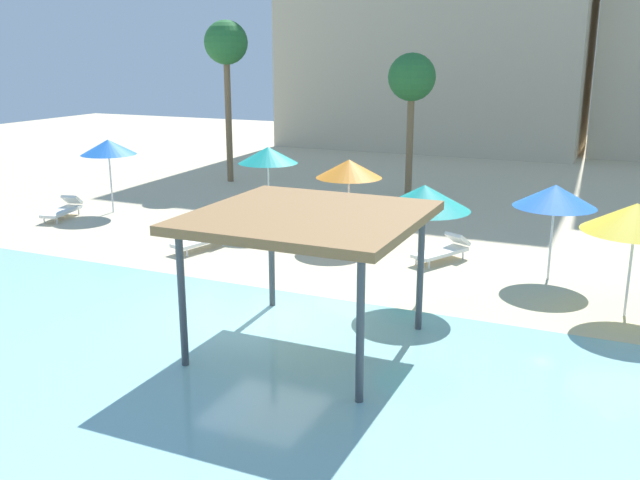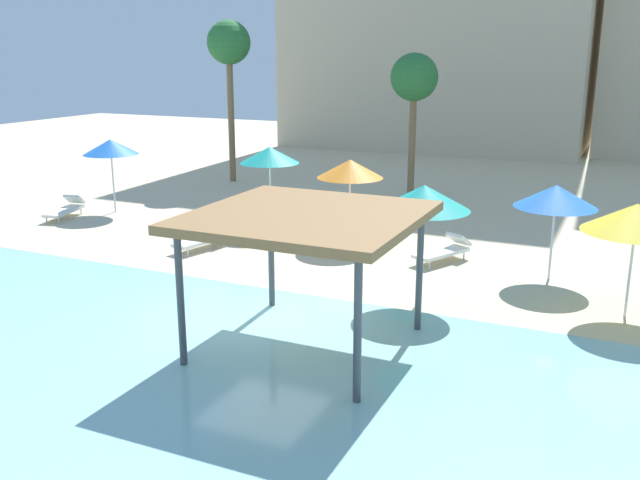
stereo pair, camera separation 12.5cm
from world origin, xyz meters
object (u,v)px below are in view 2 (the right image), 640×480
at_px(lounge_chair_5, 66,208).
at_px(palm_tree_1, 229,47).
at_px(beach_umbrella_orange_4, 350,169).
at_px(beach_umbrella_teal_0, 270,155).
at_px(shade_pavilion, 307,221).
at_px(beach_umbrella_teal_6, 424,198).
at_px(beach_umbrella_yellow_1, 636,218).
at_px(lounge_chair_2, 205,238).
at_px(palm_tree_0, 414,80).
at_px(beach_umbrella_blue_5, 111,147).
at_px(lounge_chair_6, 445,250).
at_px(beach_umbrella_blue_2, 556,196).

bearing_deg(lounge_chair_5, palm_tree_1, 156.82).
bearing_deg(beach_umbrella_orange_4, beach_umbrella_teal_0, 168.05).
bearing_deg(shade_pavilion, beach_umbrella_teal_6, 70.08).
relative_size(lounge_chair_5, palm_tree_1, 0.28).
height_order(beach_umbrella_yellow_1, palm_tree_1, palm_tree_1).
relative_size(lounge_chair_2, lounge_chair_5, 1.00).
bearing_deg(palm_tree_0, shade_pavilion, -79.91).
relative_size(shade_pavilion, beach_umbrella_teal_6, 1.50).
height_order(shade_pavilion, lounge_chair_5, shade_pavilion).
xyz_separation_m(shade_pavilion, beach_umbrella_teal_0, (-5.40, 8.43, -0.16)).
distance_m(beach_umbrella_blue_5, palm_tree_0, 11.99).
bearing_deg(lounge_chair_6, beach_umbrella_blue_5, -68.76).
relative_size(beach_umbrella_teal_0, beach_umbrella_yellow_1, 1.05).
relative_size(shade_pavilion, beach_umbrella_orange_4, 1.63).
relative_size(beach_umbrella_blue_2, beach_umbrella_blue_5, 0.93).
height_order(beach_umbrella_blue_2, beach_umbrella_blue_5, beach_umbrella_blue_5).
bearing_deg(beach_umbrella_blue_5, shade_pavilion, -34.62).
bearing_deg(lounge_chair_6, shade_pavilion, 18.41).
distance_m(beach_umbrella_teal_0, beach_umbrella_blue_2, 9.44).
relative_size(beach_umbrella_blue_5, lounge_chair_2, 1.35).
distance_m(beach_umbrella_blue_2, lounge_chair_6, 3.47).
height_order(lounge_chair_2, palm_tree_1, palm_tree_1).
bearing_deg(palm_tree_0, beach_umbrella_orange_4, -86.14).
bearing_deg(lounge_chair_5, beach_umbrella_teal_0, 90.83).
height_order(shade_pavilion, lounge_chair_6, shade_pavilion).
xyz_separation_m(lounge_chair_6, palm_tree_1, (-12.05, 8.35, 5.58)).
bearing_deg(beach_umbrella_yellow_1, beach_umbrella_blue_5, 168.28).
bearing_deg(palm_tree_0, beach_umbrella_blue_2, -54.25).
distance_m(beach_umbrella_yellow_1, lounge_chair_6, 5.75).
xyz_separation_m(shade_pavilion, lounge_chair_5, (-12.72, 6.68, -2.27)).
bearing_deg(beach_umbrella_teal_0, beach_umbrella_yellow_1, -19.54).
distance_m(beach_umbrella_blue_5, lounge_chair_6, 12.91).
xyz_separation_m(lounge_chair_2, lounge_chair_5, (-6.77, 1.37, 0.00)).
bearing_deg(beach_umbrella_blue_2, lounge_chair_6, 170.70).
xyz_separation_m(beach_umbrella_yellow_1, lounge_chair_5, (-18.45, 2.20, -1.93)).
xyz_separation_m(beach_umbrella_orange_4, lounge_chair_5, (-10.45, -1.09, -1.97)).
bearing_deg(palm_tree_0, palm_tree_1, -177.08).
bearing_deg(beach_umbrella_teal_0, lounge_chair_2, -100.05).
bearing_deg(beach_umbrella_orange_4, palm_tree_1, 139.32).
relative_size(beach_umbrella_teal_0, beach_umbrella_teal_6, 0.97).
height_order(shade_pavilion, beach_umbrella_blue_5, shade_pavilion).
xyz_separation_m(beach_umbrella_blue_5, palm_tree_0, (8.93, 7.68, 2.22)).
height_order(beach_umbrella_yellow_1, lounge_chair_5, beach_umbrella_yellow_1).
xyz_separation_m(beach_umbrella_teal_0, lounge_chair_5, (-7.32, -1.75, -2.11)).
height_order(beach_umbrella_blue_2, lounge_chair_6, beach_umbrella_blue_2).
bearing_deg(beach_umbrella_teal_6, beach_umbrella_blue_5, 160.65).
relative_size(beach_umbrella_yellow_1, palm_tree_1, 0.37).
height_order(beach_umbrella_orange_4, beach_umbrella_blue_5, beach_umbrella_blue_5).
height_order(shade_pavilion, beach_umbrella_teal_0, shade_pavilion).
distance_m(beach_umbrella_yellow_1, palm_tree_1, 20.38).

